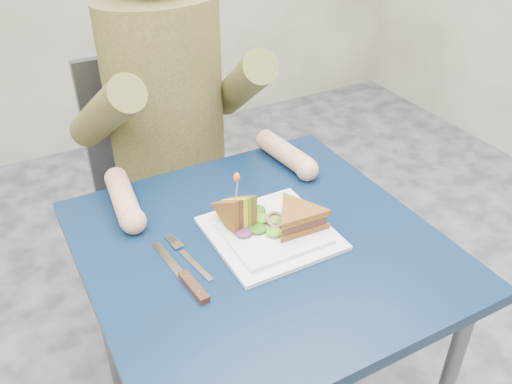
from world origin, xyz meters
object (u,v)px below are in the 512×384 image
plate (271,232)px  sandwich_upright (238,213)px  sandwich_flat (298,218)px  fork (189,258)px  chair (164,175)px  diner (165,79)px  table (261,270)px  knife (189,281)px

plate → sandwich_upright: 0.09m
sandwich_flat → fork: (-0.25, 0.04, -0.04)m
chair → diner: (-0.00, -0.11, 0.37)m
plate → sandwich_upright: sandwich_upright is taller
chair → sandwich_flat: size_ratio=6.19×
plate → sandwich_flat: size_ratio=1.73×
table → fork: (-0.16, 0.03, 0.08)m
plate → sandwich_flat: (0.06, -0.03, 0.04)m
plate → knife: (-0.22, -0.06, -0.00)m
fork → plate: bearing=-3.4°
fork → knife: 0.08m
sandwich_upright → fork: bearing=-165.8°
plate → knife: 0.23m
diner → sandwich_flat: diner is taller
plate → diner: bearing=93.3°
sandwich_upright → table: bearing=-64.5°
sandwich_flat → knife: size_ratio=0.68×
fork → diner: bearing=72.9°
plate → sandwich_upright: size_ratio=2.11×
diner → sandwich_upright: diner is taller
table → fork: fork is taller
chair → knife: chair is taller
sandwich_flat → diner: bearing=98.7°
knife → chair: bearing=74.9°
sandwich_upright → plate: bearing=-37.3°
chair → sandwich_flat: 0.72m
plate → fork: 0.19m
fork → sandwich_upright: bearing=14.2°
sandwich_upright → diner: bearing=86.7°
table → chair: size_ratio=0.81×
diner → knife: (-0.19, -0.59, -0.18)m
chair → fork: size_ratio=5.19×
diner → sandwich_flat: (0.09, -0.56, -0.14)m
diner → sandwich_upright: bearing=-93.3°
table → diner: size_ratio=1.01×
chair → knife: bearing=-105.1°
chair → sandwich_flat: (0.09, -0.67, 0.23)m
sandwich_flat → knife: bearing=-173.2°
table → knife: (-0.19, -0.04, 0.09)m
chair → fork: (-0.16, -0.64, 0.19)m
chair → sandwich_upright: 0.65m
chair → plate: size_ratio=3.58×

